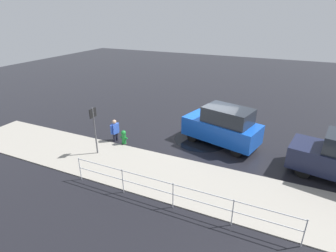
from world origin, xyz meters
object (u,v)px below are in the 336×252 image
at_px(moving_hatchback, 223,126).
at_px(pedestrian, 115,129).
at_px(sign_post, 94,124).
at_px(fire_hydrant, 124,138).

xyz_separation_m(moving_hatchback, pedestrian, (5.33, 2.00, -0.34)).
distance_m(moving_hatchback, sign_post, 6.43).
relative_size(moving_hatchback, fire_hydrant, 5.25).
height_order(moving_hatchback, sign_post, sign_post).
height_order(fire_hydrant, sign_post, sign_post).
height_order(pedestrian, sign_post, sign_post).
bearing_deg(fire_hydrant, pedestrian, -15.62).
bearing_deg(sign_post, pedestrian, -89.83).
bearing_deg(pedestrian, moving_hatchback, -159.44).
xyz_separation_m(fire_hydrant, pedestrian, (0.66, -0.19, 0.28)).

